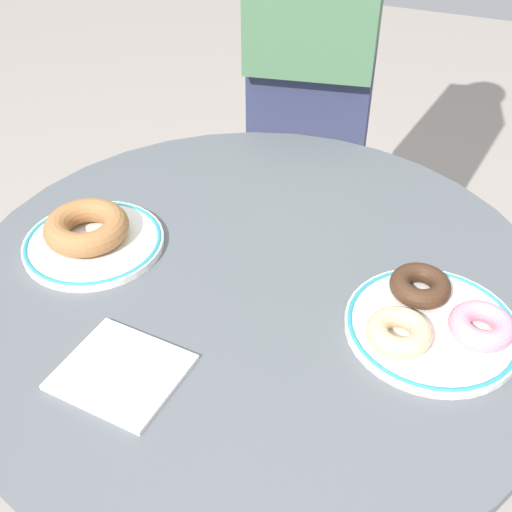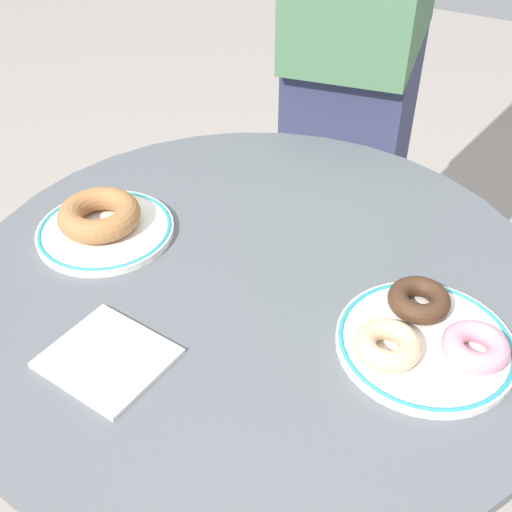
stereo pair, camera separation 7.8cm
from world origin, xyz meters
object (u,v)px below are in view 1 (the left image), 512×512
at_px(donut_glazed, 399,332).
at_px(plate_right, 432,327).
at_px(paper_napkin, 121,372).
at_px(person_figure, 319,47).
at_px(donut_pink_frosted, 482,326).
at_px(plate_left, 94,242).
at_px(donut_chocolate, 420,286).
at_px(donut_cinnamon, 86,227).
at_px(cafe_table, 255,388).

bearing_deg(donut_glazed, plate_right, 51.50).
relative_size(donut_glazed, paper_napkin, 0.57).
bearing_deg(person_figure, plate_right, -61.43).
height_order(plate_right, person_figure, person_figure).
distance_m(donut_pink_frosted, donut_glazed, 0.09).
bearing_deg(plate_left, person_figure, 78.99).
distance_m(donut_glazed, paper_napkin, 0.31).
relative_size(plate_left, plate_right, 0.94).
xyz_separation_m(plate_right, donut_chocolate, (-0.02, 0.05, 0.02)).
bearing_deg(donut_glazed, person_figure, 114.73).
bearing_deg(plate_right, donut_chocolate, 118.48).
bearing_deg(plate_left, plate_right, 1.26).
distance_m(plate_left, donut_cinnamon, 0.02).
xyz_separation_m(cafe_table, plate_right, (0.23, -0.01, 0.23)).
bearing_deg(paper_napkin, plate_right, 32.32).
distance_m(cafe_table, donut_cinnamon, 0.35).
relative_size(plate_right, paper_napkin, 1.57).
bearing_deg(cafe_table, paper_napkin, -110.10).
distance_m(donut_chocolate, paper_napkin, 0.36).
height_order(donut_chocolate, person_figure, person_figure).
bearing_deg(paper_napkin, donut_glazed, 29.14).
xyz_separation_m(donut_chocolate, donut_glazed, (-0.01, -0.09, 0.00)).
bearing_deg(donut_pink_frosted, cafe_table, 177.84).
bearing_deg(donut_glazed, donut_chocolate, 84.99).
height_order(cafe_table, plate_left, plate_left).
height_order(plate_left, donut_cinnamon, donut_cinnamon).
bearing_deg(plate_right, donut_pink_frosted, 3.88).
relative_size(cafe_table, donut_chocolate, 10.40).
relative_size(plate_left, person_figure, 0.11).
xyz_separation_m(donut_pink_frosted, donut_chocolate, (-0.08, 0.04, 0.00)).
relative_size(cafe_table, person_figure, 0.45).
relative_size(cafe_table, plate_right, 3.80).
distance_m(plate_left, paper_napkin, 0.24).
relative_size(plate_right, donut_chocolate, 2.74).
relative_size(cafe_table, donut_cinnamon, 6.76).
height_order(cafe_table, donut_pink_frosted, donut_pink_frosted).
bearing_deg(cafe_table, donut_pink_frosted, -2.16).
bearing_deg(donut_chocolate, paper_napkin, -139.48).
distance_m(plate_right, donut_glazed, 0.05).
xyz_separation_m(plate_left, donut_pink_frosted, (0.50, 0.01, 0.02)).
bearing_deg(donut_pink_frosted, person_figure, 122.34).
distance_m(plate_left, donut_pink_frosted, 0.50).
relative_size(donut_pink_frosted, donut_chocolate, 1.00).
distance_m(donut_pink_frosted, person_figure, 0.72).
relative_size(donut_pink_frosted, person_figure, 0.04).
height_order(cafe_table, donut_chocolate, donut_chocolate).
relative_size(donut_cinnamon, donut_chocolate, 1.54).
bearing_deg(donut_glazed, paper_napkin, -150.86).
height_order(donut_pink_frosted, paper_napkin, donut_pink_frosted).
bearing_deg(donut_cinnamon, donut_pink_frosted, 1.29).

